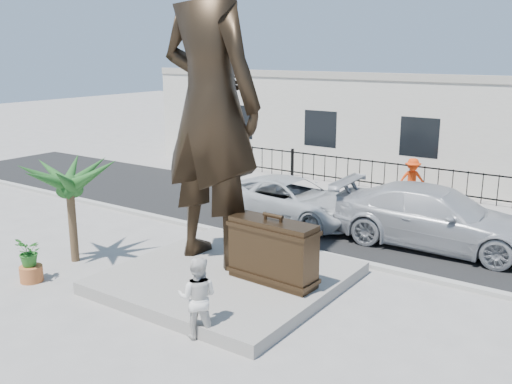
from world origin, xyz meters
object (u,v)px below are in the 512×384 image
Objects in this scene: car_white at (291,200)px; tourist at (198,298)px; statue at (210,104)px; suitcase at (273,251)px.

tourist is at bearing -159.17° from car_white.
statue is 3.92m from suitcase.
car_white is at bearing -99.33° from tourist.
statue is at bearing -83.56° from tourist.
car_white is (-2.72, 5.30, -0.32)m from suitcase.
tourist is at bearing -88.79° from suitcase.
statue is at bearing -170.69° from car_white.
statue is at bearing 172.34° from suitcase.
statue is 5.03m from tourist.
statue is 6.11m from car_white.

